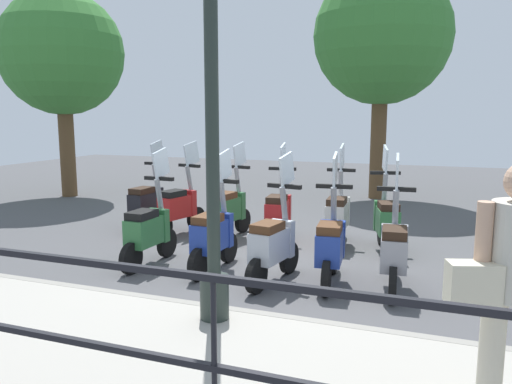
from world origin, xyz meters
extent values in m
plane|color=#4C4C4F|center=(0.00, 0.00, 0.00)|extent=(28.00, 28.00, 0.00)
cube|color=#A39E93|center=(-3.20, 0.00, 0.07)|extent=(2.20, 20.00, 0.15)
cube|color=gray|center=(-2.15, 0.00, 0.07)|extent=(0.10, 20.00, 0.15)
cube|color=black|center=(-4.20, 0.00, 1.20)|extent=(0.04, 16.00, 0.04)
cube|color=black|center=(-4.20, 0.00, 0.73)|extent=(0.04, 16.00, 0.04)
cylinder|color=black|center=(-4.20, -0.89, 0.68)|extent=(0.03, 0.03, 1.05)
cylinder|color=#232D28|center=(-2.40, -0.05, 0.35)|extent=(0.26, 0.26, 0.40)
cylinder|color=#232D28|center=(-2.40, -0.05, 2.26)|extent=(0.12, 0.12, 4.21)
cylinder|color=beige|center=(-3.35, -2.24, 0.56)|extent=(0.14, 0.14, 0.82)
cylinder|color=tan|center=(-3.38, -2.15, 1.26)|extent=(0.09, 0.09, 0.52)
cube|color=beige|center=(-3.45, -2.11, 1.07)|extent=(0.22, 0.31, 0.24)
cylinder|color=brown|center=(3.43, 6.55, 1.16)|extent=(0.36, 0.36, 2.32)
sphere|color=#387A33|center=(3.43, 6.55, 3.40)|extent=(2.89, 2.89, 2.89)
cylinder|color=brown|center=(5.69, -0.55, 1.29)|extent=(0.36, 0.36, 2.58)
sphere|color=#387A33|center=(5.69, -0.55, 3.75)|extent=(3.12, 3.12, 3.12)
cylinder|color=black|center=(-0.26, -1.45, 0.20)|extent=(0.41, 0.11, 0.40)
cylinder|color=black|center=(-1.09, -1.51, 0.20)|extent=(0.41, 0.11, 0.40)
cube|color=gray|center=(-0.76, -1.49, 0.48)|extent=(0.62, 0.33, 0.36)
cube|color=gray|center=(-0.47, -1.46, 0.50)|extent=(0.14, 0.31, 0.44)
cube|color=black|center=(-0.83, -1.49, 0.71)|extent=(0.42, 0.29, 0.10)
cylinder|color=gray|center=(-0.41, -1.46, 0.85)|extent=(0.19, 0.08, 0.55)
cube|color=black|center=(-0.41, -1.46, 1.13)|extent=(0.09, 0.44, 0.05)
cube|color=silver|center=(-0.35, -1.45, 1.33)|extent=(0.39, 0.06, 0.42)
cylinder|color=black|center=(-0.29, -0.72, 0.20)|extent=(0.41, 0.12, 0.40)
cylinder|color=black|center=(-1.12, -0.81, 0.20)|extent=(0.41, 0.12, 0.40)
cube|color=navy|center=(-0.79, -0.77, 0.48)|extent=(0.63, 0.34, 0.36)
cube|color=navy|center=(-0.50, -0.74, 0.50)|extent=(0.15, 0.31, 0.44)
cube|color=#4C2D19|center=(-0.86, -0.78, 0.71)|extent=(0.42, 0.30, 0.10)
cylinder|color=gray|center=(-0.44, -0.74, 0.85)|extent=(0.19, 0.09, 0.55)
cube|color=black|center=(-0.44, -0.74, 1.13)|extent=(0.10, 0.44, 0.05)
cube|color=silver|center=(-0.38, -0.73, 1.33)|extent=(0.39, 0.07, 0.42)
cylinder|color=black|center=(-0.48, -0.19, 0.20)|extent=(0.41, 0.15, 0.40)
cylinder|color=black|center=(-1.30, -0.05, 0.20)|extent=(0.41, 0.15, 0.40)
cube|color=#B7BCC6|center=(-0.97, -0.11, 0.48)|extent=(0.64, 0.38, 0.36)
cube|color=#B7BCC6|center=(-0.69, -0.16, 0.50)|extent=(0.17, 0.32, 0.44)
cube|color=#4C2D19|center=(-1.04, -0.10, 0.71)|extent=(0.44, 0.32, 0.10)
cylinder|color=gray|center=(-0.63, -0.17, 0.85)|extent=(0.19, 0.10, 0.55)
cube|color=black|center=(-0.63, -0.17, 1.13)|extent=(0.13, 0.44, 0.05)
cube|color=silver|center=(-0.57, -0.18, 1.33)|extent=(0.39, 0.10, 0.42)
cylinder|color=black|center=(-0.31, 0.71, 0.20)|extent=(0.40, 0.10, 0.40)
cylinder|color=black|center=(-1.14, 0.75, 0.20)|extent=(0.40, 0.10, 0.40)
cube|color=navy|center=(-0.81, 0.73, 0.48)|extent=(0.61, 0.31, 0.36)
cube|color=navy|center=(-0.52, 0.72, 0.50)|extent=(0.14, 0.31, 0.44)
cube|color=#4C2D19|center=(-0.88, 0.74, 0.71)|extent=(0.41, 0.28, 0.10)
cylinder|color=gray|center=(-0.46, 0.72, 0.85)|extent=(0.19, 0.08, 0.55)
cube|color=black|center=(-0.46, 0.72, 1.13)|extent=(0.08, 0.44, 0.05)
cube|color=silver|center=(-0.40, 0.71, 1.33)|extent=(0.39, 0.05, 0.42)
cylinder|color=black|center=(-0.37, 1.62, 0.20)|extent=(0.40, 0.10, 0.40)
cylinder|color=black|center=(-1.20, 1.66, 0.20)|extent=(0.40, 0.10, 0.40)
cube|color=#2D6B38|center=(-0.87, 1.64, 0.48)|extent=(0.61, 0.30, 0.36)
cube|color=#2D6B38|center=(-0.58, 1.63, 0.50)|extent=(0.13, 0.30, 0.44)
cube|color=black|center=(-0.94, 1.65, 0.71)|extent=(0.41, 0.28, 0.10)
cylinder|color=gray|center=(-0.52, 1.63, 0.85)|extent=(0.19, 0.08, 0.55)
cube|color=black|center=(-0.52, 1.63, 1.13)|extent=(0.08, 0.44, 0.05)
cube|color=silver|center=(-0.46, 1.63, 1.33)|extent=(0.39, 0.04, 0.42)
cylinder|color=black|center=(1.35, -1.13, 0.20)|extent=(0.41, 0.17, 0.40)
cylinder|color=black|center=(0.54, -1.34, 0.20)|extent=(0.41, 0.17, 0.40)
cube|color=#2D6B38|center=(0.86, -1.26, 0.48)|extent=(0.65, 0.42, 0.36)
cube|color=#2D6B38|center=(1.14, -1.18, 0.50)|extent=(0.19, 0.32, 0.44)
cube|color=black|center=(0.79, -1.27, 0.71)|extent=(0.45, 0.35, 0.10)
cylinder|color=gray|center=(1.20, -1.17, 0.85)|extent=(0.19, 0.11, 0.55)
cube|color=black|center=(1.20, -1.17, 1.13)|extent=(0.17, 0.44, 0.05)
cube|color=silver|center=(1.26, -1.16, 1.33)|extent=(0.38, 0.12, 0.42)
cylinder|color=black|center=(1.49, -0.48, 0.20)|extent=(0.40, 0.10, 0.40)
cylinder|color=black|center=(0.66, -0.53, 0.20)|extent=(0.40, 0.10, 0.40)
cube|color=beige|center=(0.99, -0.51, 0.48)|extent=(0.61, 0.31, 0.36)
cube|color=beige|center=(1.28, -0.49, 0.50)|extent=(0.14, 0.31, 0.44)
cube|color=black|center=(0.92, -0.51, 0.71)|extent=(0.41, 0.28, 0.10)
cylinder|color=gray|center=(1.34, -0.49, 0.85)|extent=(0.19, 0.08, 0.55)
cube|color=black|center=(1.34, -0.49, 1.13)|extent=(0.08, 0.44, 0.05)
cube|color=silver|center=(1.40, -0.49, 1.33)|extent=(0.39, 0.05, 0.42)
cylinder|color=black|center=(1.36, 0.44, 0.20)|extent=(0.41, 0.12, 0.40)
cylinder|color=black|center=(0.53, 0.36, 0.20)|extent=(0.41, 0.12, 0.40)
cube|color=#B21E1E|center=(0.86, 0.39, 0.48)|extent=(0.62, 0.34, 0.36)
cube|color=#B21E1E|center=(1.15, 0.42, 0.50)|extent=(0.15, 0.31, 0.44)
cube|color=black|center=(0.79, 0.38, 0.71)|extent=(0.42, 0.30, 0.10)
cylinder|color=gray|center=(1.21, 0.42, 0.85)|extent=(0.19, 0.09, 0.55)
cube|color=black|center=(1.21, 0.42, 1.13)|extent=(0.10, 0.44, 0.05)
cube|color=silver|center=(1.27, 0.43, 1.33)|extent=(0.39, 0.07, 0.42)
cylinder|color=black|center=(1.37, 1.17, 0.20)|extent=(0.41, 0.14, 0.40)
cylinder|color=black|center=(0.55, 1.30, 0.20)|extent=(0.41, 0.14, 0.40)
cube|color=#2D6B38|center=(0.87, 1.25, 0.48)|extent=(0.64, 0.37, 0.36)
cube|color=#2D6B38|center=(1.16, 1.20, 0.50)|extent=(0.17, 0.32, 0.44)
cube|color=#4C2D19|center=(0.80, 1.26, 0.71)|extent=(0.44, 0.32, 0.10)
cylinder|color=gray|center=(1.22, 1.19, 0.85)|extent=(0.19, 0.10, 0.55)
cube|color=black|center=(1.22, 1.19, 1.13)|extent=(0.13, 0.44, 0.05)
cube|color=silver|center=(1.28, 1.18, 1.33)|extent=(0.39, 0.09, 0.42)
cylinder|color=black|center=(1.27, 2.00, 0.20)|extent=(0.41, 0.17, 0.40)
cylinder|color=black|center=(0.47, 2.19, 0.20)|extent=(0.41, 0.17, 0.40)
cube|color=#B21E1E|center=(0.79, 2.12, 0.48)|extent=(0.65, 0.41, 0.36)
cube|color=#B21E1E|center=(1.07, 2.05, 0.50)|extent=(0.19, 0.32, 0.44)
cube|color=black|center=(0.72, 2.13, 0.71)|extent=(0.45, 0.35, 0.10)
cylinder|color=gray|center=(1.13, 2.04, 0.85)|extent=(0.19, 0.11, 0.55)
cube|color=black|center=(1.13, 2.04, 1.13)|extent=(0.16, 0.44, 0.05)
cube|color=silver|center=(1.19, 2.02, 1.33)|extent=(0.38, 0.12, 0.42)
cylinder|color=black|center=(1.38, 2.74, 0.20)|extent=(0.40, 0.11, 0.40)
cylinder|color=black|center=(0.56, 2.80, 0.20)|extent=(0.40, 0.11, 0.40)
cube|color=black|center=(0.89, 2.78, 0.48)|extent=(0.62, 0.32, 0.36)
cube|color=black|center=(1.18, 2.76, 0.50)|extent=(0.14, 0.31, 0.44)
cube|color=black|center=(0.82, 2.78, 0.71)|extent=(0.42, 0.29, 0.10)
cylinder|color=gray|center=(1.24, 2.75, 0.85)|extent=(0.19, 0.08, 0.55)
cube|color=black|center=(1.24, 2.75, 1.13)|extent=(0.09, 0.44, 0.05)
cube|color=silver|center=(1.30, 2.75, 1.33)|extent=(0.39, 0.06, 0.42)
camera|label=1|loc=(-6.33, -1.89, 2.00)|focal=35.00mm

